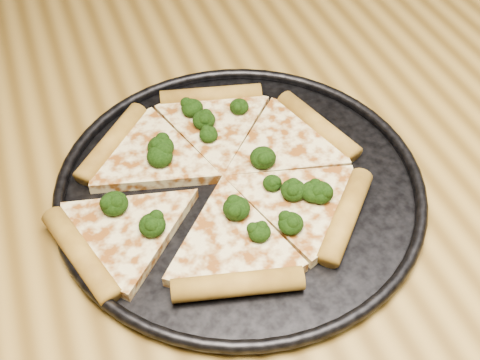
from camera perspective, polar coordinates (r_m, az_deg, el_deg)
name	(u,v)px	position (r m, az deg, el deg)	size (l,w,h in m)	color
dining_table	(298,202)	(0.77, 5.34, -2.02)	(1.20, 0.90, 0.75)	olive
pizza_pan	(240,185)	(0.65, 0.00, -0.49)	(0.39, 0.39, 0.02)	black
pizza	(219,179)	(0.65, -1.97, 0.07)	(0.34, 0.31, 0.02)	beige
broccoli_florets	(223,172)	(0.64, -1.60, 0.69)	(0.22, 0.22, 0.02)	black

